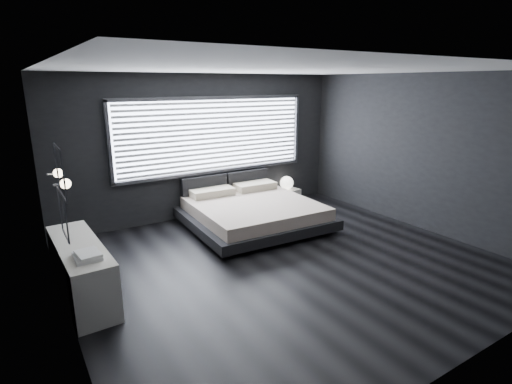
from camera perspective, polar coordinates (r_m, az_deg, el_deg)
room at (r=5.72m, az=4.57°, el=2.92°), size 6.04×6.00×2.80m
window at (r=8.06m, az=-5.89°, el=8.04°), size 4.14×0.09×1.52m
headboard at (r=8.29m, az=-4.30°, el=0.97°), size 1.96×0.16×0.52m
sconce_near at (r=4.65m, az=-25.60°, el=1.06°), size 0.18×0.11×0.11m
sconce_far at (r=5.23m, az=-26.45°, el=2.42°), size 0.18×0.11×0.11m
wall_art_upper at (r=4.00m, az=-26.19°, el=2.57°), size 0.01×0.48×0.48m
wall_art_lower at (r=4.36m, az=-25.86°, el=-2.86°), size 0.01×0.48×0.48m
bed at (r=7.50m, az=-0.47°, el=-2.81°), size 2.49×2.38×0.62m
nightstand at (r=9.04m, az=4.31°, el=-0.54°), size 0.59×0.51×0.31m
orb_lamp at (r=8.95m, az=4.40°, el=1.31°), size 0.30×0.30×0.30m
dresser at (r=5.55m, az=-23.65°, el=-10.17°), size 0.56×1.80×0.71m
book_stack at (r=4.94m, az=-22.92°, el=-8.33°), size 0.28×0.37×0.07m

